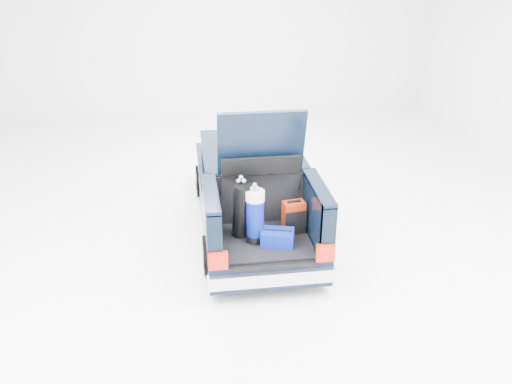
{
  "coord_description": "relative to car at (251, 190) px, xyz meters",
  "views": [
    {
      "loc": [
        -1.08,
        -8.35,
        4.65
      ],
      "look_at": [
        0.0,
        -0.5,
        0.92
      ],
      "focal_mm": 38.0,
      "sensor_mm": 36.0,
      "label": 1
    }
  ],
  "objects": [
    {
      "name": "red_suitcase",
      "position": [
        0.46,
        -1.43,
        0.18
      ],
      "size": [
        0.35,
        0.26,
        0.53
      ],
      "rotation": [
        0.0,
        0.0,
        0.16
      ],
      "color": "#6F1903",
      "rests_on": "car"
    },
    {
      "name": "black_golf_bag",
      "position": [
        -0.32,
        -1.43,
        0.36
      ],
      "size": [
        0.39,
        0.45,
        0.96
      ],
      "rotation": [
        0.0,
        0.0,
        0.41
      ],
      "color": "black",
      "rests_on": "car"
    },
    {
      "name": "car",
      "position": [
        0.0,
        0.0,
        0.0
      ],
      "size": [
        1.87,
        4.65,
        2.47
      ],
      "color": "black",
      "rests_on": "ground"
    },
    {
      "name": "blue_golf_bag",
      "position": [
        -0.15,
        -1.6,
        0.34
      ],
      "size": [
        0.34,
        0.34,
        0.92
      ],
      "rotation": [
        0.0,
        0.0,
        -0.3
      ],
      "color": "black",
      "rests_on": "car"
    },
    {
      "name": "blue_duffel",
      "position": [
        0.16,
        -1.75,
        0.04
      ],
      "size": [
        0.53,
        0.42,
        0.25
      ],
      "rotation": [
        0.0,
        0.0,
        -0.25
      ],
      "color": "navy",
      "rests_on": "car"
    },
    {
      "name": "ground",
      "position": [
        0.0,
        -0.11,
        -0.67
      ],
      "size": [
        14.0,
        14.0,
        0.0
      ],
      "primitive_type": "plane",
      "color": "white",
      "rests_on": "ground"
    }
  ]
}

